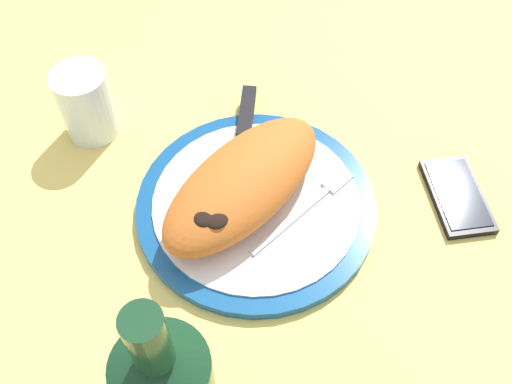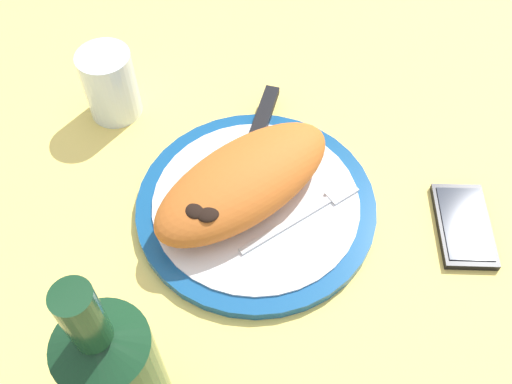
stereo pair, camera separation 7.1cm
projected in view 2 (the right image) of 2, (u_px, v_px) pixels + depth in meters
ground_plane at (256, 215)px, 75.68cm from camera, size 150.00×150.00×3.00cm
plate at (256, 205)px, 73.79cm from camera, size 30.62×30.62×1.72cm
calzone at (244, 182)px, 70.61cm from camera, size 26.35×13.41×6.80cm
fork at (310, 210)px, 71.99cm from camera, size 17.46×4.57×0.40cm
knife at (259, 130)px, 79.39cm from camera, size 21.28×13.57×1.20cm
smartphone at (464, 225)px, 72.35cm from camera, size 13.27×13.09×1.16cm
water_glass at (111, 88)px, 80.94cm from camera, size 7.41×7.41×10.33cm
wine_bottle at (121, 381)px, 49.94cm from camera, size 7.74×7.74×28.70cm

